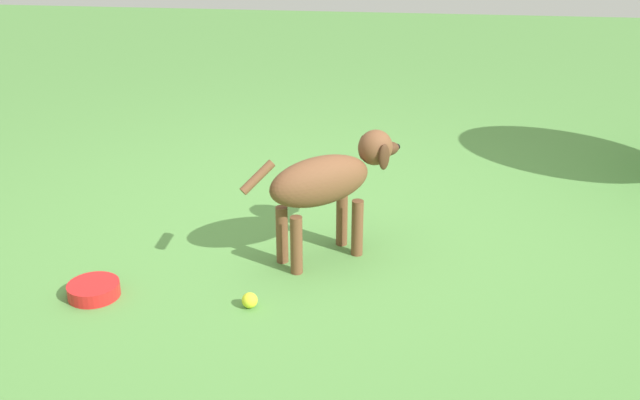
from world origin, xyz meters
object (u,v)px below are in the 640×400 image
dog (329,181)px  water_bowl (94,290)px  tennis_ball_1 (312,179)px  tennis_ball_0 (250,300)px

dog → water_bowl: 1.13m
water_bowl → dog: bearing=-62.0°
dog → tennis_ball_1: size_ratio=10.28×
dog → tennis_ball_1: bearing=63.0°
dog → tennis_ball_0: bearing=-158.2°
tennis_ball_0 → water_bowl: (0.00, 0.68, -0.00)m
tennis_ball_1 → tennis_ball_0: bearing=177.3°
dog → tennis_ball_0: size_ratio=10.28×
tennis_ball_0 → tennis_ball_1: 1.39m
tennis_ball_0 → tennis_ball_1: size_ratio=1.00×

